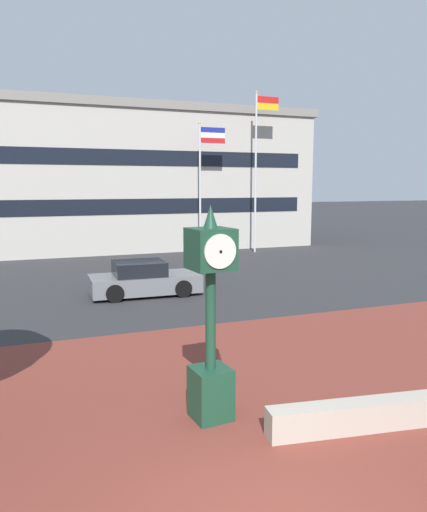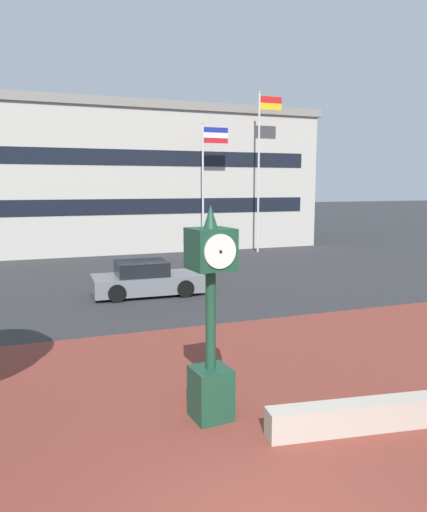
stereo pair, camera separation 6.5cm
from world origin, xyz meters
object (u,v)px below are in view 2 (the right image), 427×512
Objects in this scene: street_clock at (211,321)px; flagpole_secondary at (261,162)px; car_street_near at (146,280)px; flagpole_primary at (206,177)px; civic_building at (123,179)px.

flagpole_secondary is (10.43, 19.54, 3.70)m from street_clock.
street_clock is 0.93× the size of car_street_near.
flagpole_primary reaches higher than street_clock.
flagpole_primary is at bearing -180.00° from flagpole_secondary.
street_clock is at bearing -109.53° from flagpole_primary.
car_street_near is 0.17× the size of civic_building.
flagpole_secondary is at bearing 56.95° from street_clock.
car_street_near is 19.10m from civic_building.
flagpole_primary is at bearing -71.28° from civic_building.
flagpole_primary is 0.80× the size of flagpole_secondary.
flagpole_secondary is (3.50, 0.00, 0.93)m from flagpole_primary.
street_clock is 10.32m from car_street_near.
flagpole_primary is 0.33× the size of civic_building.
flagpole_primary is at bearing 150.08° from car_street_near.
street_clock reaches higher than car_street_near.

